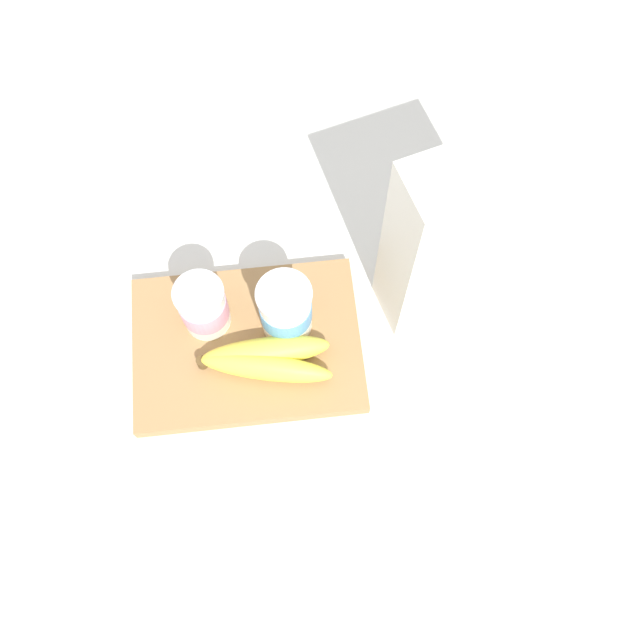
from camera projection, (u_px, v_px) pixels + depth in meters
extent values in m
plane|color=silver|center=(248.00, 347.00, 0.94)|extent=(2.40, 2.40, 0.00)
cube|color=#A37A4C|center=(247.00, 345.00, 0.93)|extent=(0.30, 0.21, 0.02)
cube|color=white|center=(466.00, 236.00, 0.83)|extent=(0.20, 0.12, 0.30)
cylinder|color=white|center=(203.00, 307.00, 0.89)|extent=(0.06, 0.06, 0.08)
cylinder|color=pink|center=(203.00, 307.00, 0.89)|extent=(0.06, 0.06, 0.04)
cylinder|color=silver|center=(198.00, 293.00, 0.85)|extent=(0.06, 0.06, 0.00)
cylinder|color=white|center=(286.00, 310.00, 0.89)|extent=(0.07, 0.07, 0.09)
cylinder|color=#5193D1|center=(286.00, 310.00, 0.89)|extent=(0.07, 0.07, 0.04)
cylinder|color=silver|center=(284.00, 294.00, 0.84)|extent=(0.07, 0.07, 0.00)
ellipsoid|color=yellow|center=(267.00, 368.00, 0.89)|extent=(0.17, 0.07, 0.04)
ellipsoid|color=yellow|center=(266.00, 352.00, 0.90)|extent=(0.17, 0.04, 0.04)
cylinder|color=brown|center=(202.00, 362.00, 0.90)|extent=(0.01, 0.01, 0.02)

